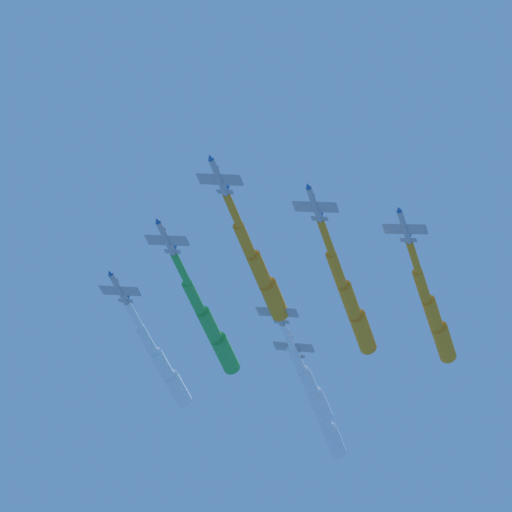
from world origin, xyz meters
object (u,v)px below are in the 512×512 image
jet_starboard_mid (162,364)px  jet_port_outer (309,382)px  jet_lead (260,270)px  jet_starboard_outer (323,417)px  jet_port_inner (350,302)px  jet_starboard_inner (210,326)px  jet_port_mid (433,315)px

jet_starboard_mid → jet_port_outer: (-21.81, 21.95, -1.79)m
jet_lead → jet_starboard_outer: size_ratio=0.97×
jet_port_inner → jet_lead: bearing=-20.5°
jet_starboard_inner → jet_port_outer: 27.49m
jet_lead → jet_starboard_outer: bearing=-158.1°
jet_lead → jet_port_mid: 39.53m
jet_port_inner → jet_port_mid: (-15.87, 9.51, 2.21)m
jet_port_inner → jet_starboard_mid: size_ratio=1.11×
jet_starboard_outer → jet_port_mid: bearing=70.8°
jet_port_inner → jet_starboard_outer: bearing=-136.8°
jet_starboard_mid → jet_port_outer: 30.99m
jet_port_inner → jet_starboard_inner: 28.46m
jet_port_mid → jet_starboard_mid: (22.61, -52.48, -1.99)m
jet_port_inner → jet_starboard_outer: jet_port_inner is taller
jet_lead → jet_port_inner: 21.07m
jet_port_mid → jet_starboard_mid: jet_port_mid is taller
jet_port_outer → jet_lead: bearing=21.4°
jet_starboard_inner → jet_starboard_mid: bearing=-107.0°
jet_lead → jet_starboard_mid: 37.91m
jet_port_mid → jet_port_outer: size_ratio=1.08×
jet_starboard_inner → jet_port_inner: bearing=115.0°
jet_starboard_inner → jet_starboard_mid: 18.03m
jet_port_inner → jet_port_outer: (-15.07, -21.02, -1.57)m
jet_port_mid → jet_port_outer: (0.80, -30.53, -3.78)m
jet_lead → jet_starboard_mid: bearing=-110.0°
jet_port_outer → jet_starboard_outer: jet_starboard_outer is taller
jet_lead → jet_port_outer: bearing=-158.6°
jet_port_inner → jet_port_mid: bearing=149.1°
jet_starboard_inner → jet_starboard_outer: bearing=-178.6°
jet_lead → jet_port_inner: jet_port_inner is taller
jet_port_inner → jet_starboard_mid: (6.73, -42.97, 0.22)m
jet_starboard_mid → jet_port_mid: bearing=113.3°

